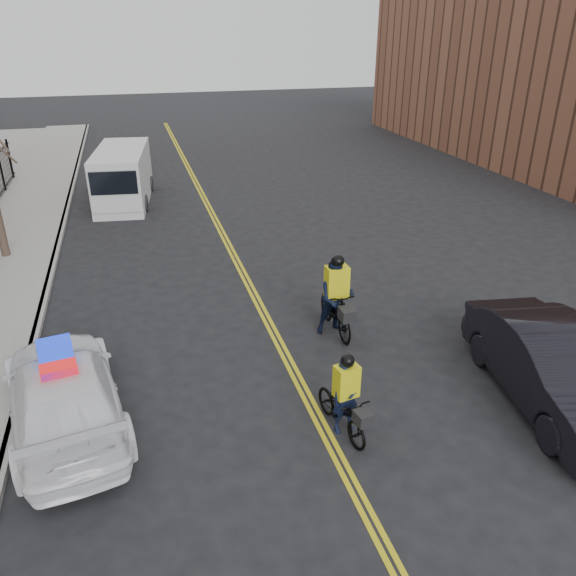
% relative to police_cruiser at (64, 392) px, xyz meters
% --- Properties ---
extents(ground, '(120.00, 120.00, 0.00)m').
position_rel_police_cruiser_xyz_m(ground, '(4.93, -0.16, -0.76)').
color(ground, black).
rests_on(ground, ground).
extents(center_line_left, '(0.10, 60.00, 0.01)m').
position_rel_police_cruiser_xyz_m(center_line_left, '(4.85, 7.84, -0.75)').
color(center_line_left, gold).
rests_on(center_line_left, ground).
extents(center_line_right, '(0.10, 60.00, 0.01)m').
position_rel_police_cruiser_xyz_m(center_line_right, '(5.01, 7.84, -0.75)').
color(center_line_right, gold).
rests_on(center_line_right, ground).
extents(sidewalk, '(3.00, 60.00, 0.15)m').
position_rel_police_cruiser_xyz_m(sidewalk, '(-2.57, 7.84, -0.68)').
color(sidewalk, gray).
rests_on(sidewalk, ground).
extents(curb, '(0.20, 60.00, 0.15)m').
position_rel_police_cruiser_xyz_m(curb, '(-1.07, 7.84, -0.68)').
color(curb, gray).
rests_on(curb, ground).
extents(police_cruiser, '(2.94, 5.45, 1.66)m').
position_rel_police_cruiser_xyz_m(police_cruiser, '(0.00, 0.00, 0.00)').
color(police_cruiser, white).
rests_on(police_cruiser, ground).
extents(dark_sedan, '(2.58, 5.40, 1.71)m').
position_rel_police_cruiser_xyz_m(dark_sedan, '(9.84, -2.05, 0.10)').
color(dark_sedan, black).
rests_on(dark_sedan, ground).
extents(cargo_van, '(2.74, 5.87, 2.37)m').
position_rel_police_cruiser_xyz_m(cargo_van, '(1.41, 15.67, 0.40)').
color(cargo_van, silver).
rests_on(cargo_van, ground).
extents(cyclist_near, '(0.92, 1.86, 1.75)m').
position_rel_police_cruiser_xyz_m(cyclist_near, '(5.33, -1.73, -0.15)').
color(cyclist_near, black).
rests_on(cyclist_near, ground).
extents(cyclist_far, '(0.98, 2.16, 2.17)m').
position_rel_police_cruiser_xyz_m(cyclist_far, '(6.51, 2.03, 0.10)').
color(cyclist_far, black).
rests_on(cyclist_far, ground).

